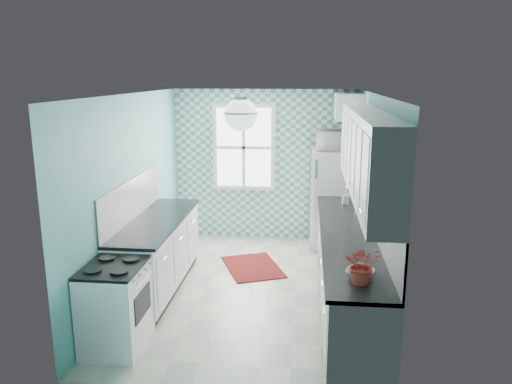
# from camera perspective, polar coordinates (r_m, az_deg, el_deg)

# --- Properties ---
(floor) EXTENTS (3.00, 4.40, 0.02)m
(floor) POSITION_cam_1_polar(r_m,az_deg,el_deg) (6.60, -0.67, -11.19)
(floor) COLOR beige
(floor) RESTS_ON ground
(ceiling) EXTENTS (3.00, 4.40, 0.02)m
(ceiling) POSITION_cam_1_polar(r_m,az_deg,el_deg) (6.01, -0.73, 11.22)
(ceiling) COLOR white
(ceiling) RESTS_ON wall_back
(wall_back) EXTENTS (3.00, 0.02, 2.50)m
(wall_back) POSITION_cam_1_polar(r_m,az_deg,el_deg) (8.34, 1.05, 3.09)
(wall_back) COLOR #5FADAB
(wall_back) RESTS_ON floor
(wall_front) EXTENTS (3.00, 0.02, 2.50)m
(wall_front) POSITION_cam_1_polar(r_m,az_deg,el_deg) (4.10, -4.29, -7.87)
(wall_front) COLOR #5FADAB
(wall_front) RESTS_ON floor
(wall_left) EXTENTS (0.02, 4.40, 2.50)m
(wall_left) POSITION_cam_1_polar(r_m,az_deg,el_deg) (6.53, -13.97, -0.18)
(wall_left) COLOR #5FADAB
(wall_left) RESTS_ON floor
(wall_right) EXTENTS (0.02, 4.40, 2.50)m
(wall_right) POSITION_cam_1_polar(r_m,az_deg,el_deg) (6.20, 13.29, -0.85)
(wall_right) COLOR #5FADAB
(wall_right) RESTS_ON floor
(accent_wall) EXTENTS (3.00, 0.01, 2.50)m
(accent_wall) POSITION_cam_1_polar(r_m,az_deg,el_deg) (8.32, 1.04, 3.06)
(accent_wall) COLOR teal
(accent_wall) RESTS_ON wall_back
(window) EXTENTS (1.04, 0.05, 1.44)m
(window) POSITION_cam_1_polar(r_m,az_deg,el_deg) (8.28, -1.39, 5.11)
(window) COLOR white
(window) RESTS_ON wall_back
(backsplash_right) EXTENTS (0.02, 3.60, 0.51)m
(backsplash_right) POSITION_cam_1_polar(r_m,az_deg,el_deg) (5.83, 13.53, -2.32)
(backsplash_right) COLOR white
(backsplash_right) RESTS_ON wall_right
(backsplash_left) EXTENTS (0.02, 2.15, 0.51)m
(backsplash_left) POSITION_cam_1_polar(r_m,az_deg,el_deg) (6.47, -13.98, -0.81)
(backsplash_left) COLOR white
(backsplash_left) RESTS_ON wall_left
(upper_cabinets_right) EXTENTS (0.33, 3.20, 0.90)m
(upper_cabinets_right) POSITION_cam_1_polar(r_m,az_deg,el_deg) (5.47, 12.60, 4.27)
(upper_cabinets_right) COLOR white
(upper_cabinets_right) RESTS_ON wall_right
(upper_cabinet_fridge) EXTENTS (0.40, 0.74, 0.40)m
(upper_cabinet_fridge) POSITION_cam_1_polar(r_m,az_deg,el_deg) (7.84, 10.48, 9.58)
(upper_cabinet_fridge) COLOR white
(upper_cabinet_fridge) RESTS_ON wall_right
(ceiling_light) EXTENTS (0.34, 0.34, 0.35)m
(ceiling_light) POSITION_cam_1_polar(r_m,az_deg,el_deg) (5.23, -1.75, 8.86)
(ceiling_light) COLOR silver
(ceiling_light) RESTS_ON ceiling
(base_cabinets_right) EXTENTS (0.60, 3.60, 0.90)m
(base_cabinets_right) POSITION_cam_1_polar(r_m,az_deg,el_deg) (6.04, 10.40, -9.09)
(base_cabinets_right) COLOR white
(base_cabinets_right) RESTS_ON floor
(countertop_right) EXTENTS (0.63, 3.60, 0.04)m
(countertop_right) POSITION_cam_1_polar(r_m,az_deg,el_deg) (5.88, 10.45, -4.85)
(countertop_right) COLOR black
(countertop_right) RESTS_ON base_cabinets_right
(base_cabinets_left) EXTENTS (0.60, 2.15, 0.90)m
(base_cabinets_left) POSITION_cam_1_polar(r_m,az_deg,el_deg) (6.60, -11.25, -7.17)
(base_cabinets_left) COLOR white
(base_cabinets_left) RESTS_ON floor
(countertop_left) EXTENTS (0.63, 2.15, 0.04)m
(countertop_left) POSITION_cam_1_polar(r_m,az_deg,el_deg) (6.45, -11.31, -3.26)
(countertop_left) COLOR black
(countertop_left) RESTS_ON base_cabinets_left
(fridge) EXTENTS (0.68, 0.68, 1.57)m
(fridge) POSITION_cam_1_polar(r_m,az_deg,el_deg) (8.04, 8.70, -0.83)
(fridge) COLOR silver
(fridge) RESTS_ON floor
(stove) EXTENTS (0.57, 0.72, 0.86)m
(stove) POSITION_cam_1_polar(r_m,az_deg,el_deg) (5.36, -15.75, -12.34)
(stove) COLOR silver
(stove) RESTS_ON floor
(sink) EXTENTS (0.47, 0.40, 0.53)m
(sink) POSITION_cam_1_polar(r_m,az_deg,el_deg) (6.76, 10.03, -2.32)
(sink) COLOR silver
(sink) RESTS_ON countertop_right
(rug) EXTENTS (1.05, 1.22, 0.02)m
(rug) POSITION_cam_1_polar(r_m,az_deg,el_deg) (7.31, -0.38, -8.56)
(rug) COLOR maroon
(rug) RESTS_ON floor
(dish_towel) EXTENTS (0.02, 0.21, 0.32)m
(dish_towel) POSITION_cam_1_polar(r_m,az_deg,el_deg) (6.48, 7.31, -7.10)
(dish_towel) COLOR #64BFBE
(dish_towel) RESTS_ON base_cabinets_right
(fruit_bowl) EXTENTS (0.32, 0.32, 0.06)m
(fruit_bowl) POSITION_cam_1_polar(r_m,az_deg,el_deg) (4.69, 11.81, -9.00)
(fruit_bowl) COLOR white
(fruit_bowl) RESTS_ON countertop_right
(potted_plant) EXTENTS (0.32, 0.27, 0.35)m
(potted_plant) POSITION_cam_1_polar(r_m,az_deg,el_deg) (4.47, 12.11, -8.13)
(potted_plant) COLOR red
(potted_plant) RESTS_ON countertop_right
(soap_bottle) EXTENTS (0.09, 0.09, 0.19)m
(soap_bottle) POSITION_cam_1_polar(r_m,az_deg,el_deg) (7.15, 10.20, -0.60)
(soap_bottle) COLOR silver
(soap_bottle) RESTS_ON countertop_right
(microwave) EXTENTS (0.58, 0.40, 0.32)m
(microwave) POSITION_cam_1_polar(r_m,az_deg,el_deg) (7.87, 8.94, 5.85)
(microwave) COLOR silver
(microwave) RESTS_ON fridge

